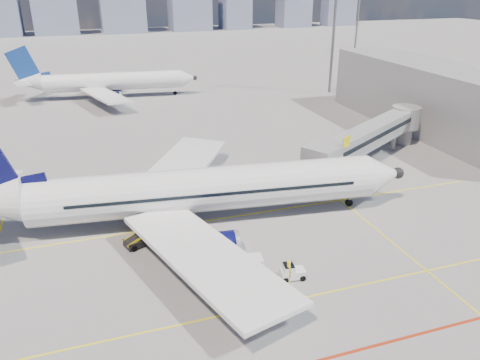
{
  "coord_description": "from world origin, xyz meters",
  "views": [
    {
      "loc": [
        -10.65,
        -31.61,
        21.93
      ],
      "look_at": [
        2.5,
        7.81,
        4.0
      ],
      "focal_mm": 35.0,
      "sensor_mm": 36.0,
      "label": 1
    }
  ],
  "objects_px": {
    "second_aircraft": "(106,82)",
    "cargo_dolly": "(243,268)",
    "baggage_tug": "(291,272)",
    "ramp_worker": "(289,271)",
    "belt_loader": "(147,237)",
    "main_aircraft": "(188,192)"
  },
  "relations": [
    {
      "from": "cargo_dolly",
      "to": "ramp_worker",
      "type": "relative_size",
      "value": 1.84
    },
    {
      "from": "second_aircraft",
      "to": "baggage_tug",
      "type": "height_order",
      "value": "second_aircraft"
    },
    {
      "from": "belt_loader",
      "to": "cargo_dolly",
      "type": "bearing_deg",
      "value": -70.45
    },
    {
      "from": "baggage_tug",
      "to": "belt_loader",
      "type": "relative_size",
      "value": 0.37
    },
    {
      "from": "second_aircraft",
      "to": "cargo_dolly",
      "type": "distance_m",
      "value": 66.81
    },
    {
      "from": "second_aircraft",
      "to": "belt_loader",
      "type": "relative_size",
      "value": 6.39
    },
    {
      "from": "baggage_tug",
      "to": "belt_loader",
      "type": "height_order",
      "value": "belt_loader"
    },
    {
      "from": "baggage_tug",
      "to": "cargo_dolly",
      "type": "xyz_separation_m",
      "value": [
        -3.63,
        1.24,
        0.37
      ]
    },
    {
      "from": "second_aircraft",
      "to": "ramp_worker",
      "type": "height_order",
      "value": "second_aircraft"
    },
    {
      "from": "main_aircraft",
      "to": "cargo_dolly",
      "type": "relative_size",
      "value": 12.59
    },
    {
      "from": "ramp_worker",
      "to": "baggage_tug",
      "type": "bearing_deg",
      "value": -55.28
    },
    {
      "from": "second_aircraft",
      "to": "ramp_worker",
      "type": "relative_size",
      "value": 18.63
    },
    {
      "from": "baggage_tug",
      "to": "cargo_dolly",
      "type": "bearing_deg",
      "value": 168.98
    },
    {
      "from": "belt_loader",
      "to": "baggage_tug",
      "type": "bearing_deg",
      "value": -61.85
    },
    {
      "from": "belt_loader",
      "to": "main_aircraft",
      "type": "bearing_deg",
      "value": 11.77
    },
    {
      "from": "second_aircraft",
      "to": "belt_loader",
      "type": "bearing_deg",
      "value": -83.88
    },
    {
      "from": "second_aircraft",
      "to": "ramp_worker",
      "type": "xyz_separation_m",
      "value": [
        9.3,
        -67.97,
        -2.27
      ]
    },
    {
      "from": "baggage_tug",
      "to": "ramp_worker",
      "type": "height_order",
      "value": "ramp_worker"
    },
    {
      "from": "ramp_worker",
      "to": "cargo_dolly",
      "type": "bearing_deg",
      "value": 65.83
    },
    {
      "from": "baggage_tug",
      "to": "belt_loader",
      "type": "bearing_deg",
      "value": 145.49
    },
    {
      "from": "second_aircraft",
      "to": "baggage_tug",
      "type": "bearing_deg",
      "value": -75.38
    },
    {
      "from": "cargo_dolly",
      "to": "second_aircraft",
      "type": "bearing_deg",
      "value": 102.7
    }
  ]
}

